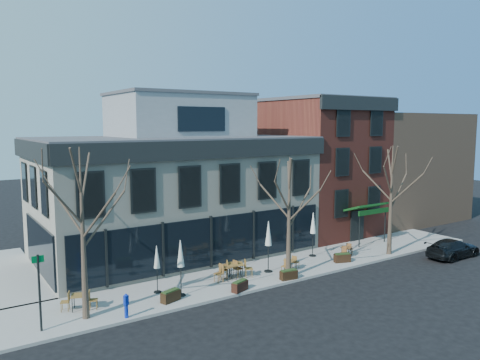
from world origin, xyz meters
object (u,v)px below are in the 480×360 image
parked_sedan (453,248)px  cafe_set_0 (79,300)px  umbrella_0 (157,260)px  call_box (126,305)px

parked_sedan → cafe_set_0: 24.24m
parked_sedan → umbrella_0: umbrella_0 is taller
cafe_set_0 → umbrella_0: (4.10, 0.09, 1.33)m
parked_sedan → cafe_set_0: (-23.82, 4.50, -0.01)m
call_box → cafe_set_0: 2.65m
umbrella_0 → cafe_set_0: bearing=-178.7°
call_box → cafe_set_0: bearing=126.2°
call_box → cafe_set_0: size_ratio=0.66×
call_box → cafe_set_0: call_box is taller
cafe_set_0 → umbrella_0: 4.31m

